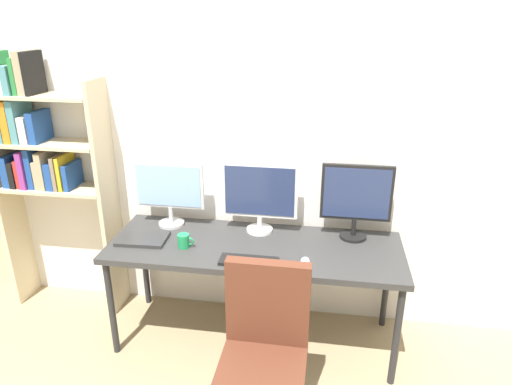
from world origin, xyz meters
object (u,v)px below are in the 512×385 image
at_px(bookshelf, 40,153).
at_px(keyboard_main, 249,261).
at_px(monitor_right, 356,198).
at_px(monitor_left, 169,190).
at_px(monitor_center, 260,194).
at_px(laptop_closed, 143,239).
at_px(office_chair, 264,373).
at_px(coffee_mug, 184,241).
at_px(computer_mouse, 305,261).
at_px(desk, 255,252).

bearing_deg(bookshelf, keyboard_main, -16.13).
bearing_deg(monitor_right, monitor_left, -180.00).
height_order(monitor_center, laptop_closed, monitor_center).
bearing_deg(office_chair, coffee_mug, 132.94).
bearing_deg(bookshelf, computer_mouse, -12.22).
height_order(bookshelf, laptop_closed, bookshelf).
xyz_separation_m(bookshelf, office_chair, (1.76, -0.99, -0.82)).
xyz_separation_m(desk, coffee_mug, (-0.45, -0.10, 0.10)).
relative_size(office_chair, keyboard_main, 2.76).
height_order(monitor_center, monitor_right, monitor_right).
relative_size(office_chair, coffee_mug, 9.34).
relative_size(bookshelf, office_chair, 1.95).
xyz_separation_m(office_chair, coffee_mug, (-0.62, 0.66, 0.38)).
xyz_separation_m(bookshelf, computer_mouse, (1.93, -0.42, -0.47)).
relative_size(office_chair, monitor_center, 1.93).
bearing_deg(keyboard_main, coffee_mug, 163.91).
height_order(monitor_right, computer_mouse, monitor_right).
bearing_deg(monitor_center, bookshelf, 179.37).
distance_m(bookshelf, coffee_mug, 1.27).
distance_m(monitor_center, monitor_right, 0.64).
bearing_deg(keyboard_main, monitor_left, 145.27).
xyz_separation_m(monitor_left, monitor_right, (1.28, 0.00, 0.02)).
xyz_separation_m(office_chair, monitor_center, (-0.17, 0.98, 0.61)).
height_order(monitor_right, laptop_closed, monitor_right).
height_order(desk, office_chair, office_chair).
xyz_separation_m(bookshelf, monitor_left, (0.95, -0.02, -0.22)).
bearing_deg(desk, keyboard_main, -90.00).
bearing_deg(monitor_left, computer_mouse, -22.29).
bearing_deg(laptop_closed, monitor_right, 8.17).
distance_m(office_chair, monitor_right, 1.25).
distance_m(desk, laptop_closed, 0.75).
bearing_deg(laptop_closed, desk, 1.40).
relative_size(monitor_center, laptop_closed, 1.60).
relative_size(keyboard_main, laptop_closed, 1.12).
bearing_deg(monitor_right, monitor_center, 180.00).
bearing_deg(monitor_right, computer_mouse, -126.77).
height_order(desk, monitor_left, monitor_left).
distance_m(bookshelf, keyboard_main, 1.72).
xyz_separation_m(laptop_closed, coffee_mug, (0.30, -0.05, 0.03)).
height_order(monitor_center, coffee_mug, monitor_center).
xyz_separation_m(desk, monitor_left, (-0.64, 0.21, 0.32)).
relative_size(desk, monitor_right, 3.73).
height_order(bookshelf, office_chair, bookshelf).
bearing_deg(monitor_right, desk, -161.59).
bearing_deg(keyboard_main, monitor_center, 90.00).
height_order(office_chair, monitor_center, monitor_center).
relative_size(monitor_center, computer_mouse, 5.35).
distance_m(monitor_center, keyboard_main, 0.51).
distance_m(monitor_right, keyboard_main, 0.83).
bearing_deg(monitor_left, office_chair, -50.40).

